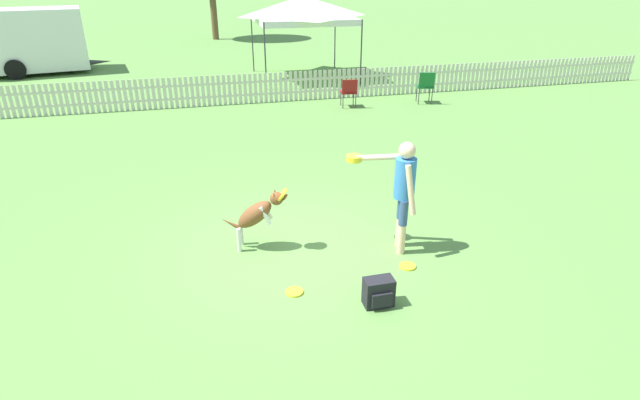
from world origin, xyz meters
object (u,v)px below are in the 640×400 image
(backpack_on_grass, at_px, (379,292))
(equipment_trailer, at_px, (27,40))
(handler_person, at_px, (401,185))
(frisbee_near_dog, at_px, (408,266))
(leaping_dog, at_px, (258,213))
(folding_chair_center, at_px, (426,85))
(canopy_tent_main, at_px, (303,9))
(folding_chair_blue_left, at_px, (349,90))
(frisbee_near_handler, at_px, (294,292))

(backpack_on_grass, xyz_separation_m, equipment_trailer, (-7.54, 16.39, 1.02))
(handler_person, height_order, equipment_trailer, equipment_trailer)
(handler_person, distance_m, frisbee_near_dog, 1.09)
(leaping_dog, bearing_deg, equipment_trailer, -141.40)
(folding_chair_center, xyz_separation_m, canopy_tent_main, (-2.57, 4.50, 1.74))
(folding_chair_center, bearing_deg, frisbee_near_dog, 78.30)
(handler_person, distance_m, folding_chair_center, 8.44)
(frisbee_near_dog, relative_size, folding_chair_blue_left, 0.27)
(handler_person, bearing_deg, frisbee_near_handler, 127.90)
(handler_person, xyz_separation_m, folding_chair_center, (3.90, 7.47, -0.43))
(frisbee_near_dog, bearing_deg, backpack_on_grass, -134.73)
(equipment_trailer, bearing_deg, leaping_dog, -76.65)
(equipment_trailer, bearing_deg, backpack_on_grass, -75.30)
(backpack_on_grass, bearing_deg, folding_chair_blue_left, 75.01)
(frisbee_near_handler, height_order, canopy_tent_main, canopy_tent_main)
(folding_chair_center, distance_m, canopy_tent_main, 5.47)
(frisbee_near_handler, bearing_deg, backpack_on_grass, -27.53)
(frisbee_near_handler, bearing_deg, leaping_dog, 102.64)
(frisbee_near_handler, distance_m, folding_chair_center, 9.85)
(folding_chair_blue_left, bearing_deg, canopy_tent_main, -78.96)
(leaping_dog, height_order, backpack_on_grass, leaping_dog)
(handler_person, xyz_separation_m, folding_chair_blue_left, (1.64, 7.60, -0.51))
(frisbee_near_handler, bearing_deg, handler_person, 22.64)
(frisbee_near_dog, bearing_deg, canopy_tent_main, 83.77)
(leaping_dog, height_order, canopy_tent_main, canopy_tent_main)
(frisbee_near_dog, relative_size, folding_chair_center, 0.23)
(leaping_dog, distance_m, backpack_on_grass, 2.06)
(folding_chair_blue_left, height_order, equipment_trailer, equipment_trailer)
(handler_person, distance_m, backpack_on_grass, 1.58)
(frisbee_near_dog, xyz_separation_m, equipment_trailer, (-8.20, 15.72, 1.18))
(backpack_on_grass, height_order, canopy_tent_main, canopy_tent_main)
(handler_person, height_order, folding_chair_blue_left, handler_person)
(backpack_on_grass, relative_size, canopy_tent_main, 0.11)
(frisbee_near_handler, relative_size, canopy_tent_main, 0.07)
(frisbee_near_dog, distance_m, canopy_tent_main, 12.74)
(leaping_dog, bearing_deg, folding_chair_center, 155.61)
(folding_chair_center, distance_m, equipment_trailer, 14.42)
(handler_person, relative_size, leaping_dog, 1.66)
(frisbee_near_dog, bearing_deg, folding_chair_center, 63.67)
(handler_person, xyz_separation_m, leaping_dog, (-1.88, 0.50, -0.44))
(equipment_trailer, bearing_deg, canopy_tent_main, -28.84)
(handler_person, height_order, frisbee_near_dog, handler_person)
(backpack_on_grass, relative_size, equipment_trailer, 0.07)
(backpack_on_grass, bearing_deg, handler_person, 58.53)
(handler_person, xyz_separation_m, equipment_trailer, (-8.24, 15.24, 0.21))
(backpack_on_grass, relative_size, folding_chair_center, 0.38)
(leaping_dog, xyz_separation_m, canopy_tent_main, (3.20, 11.47, 1.74))
(leaping_dog, xyz_separation_m, equipment_trailer, (-6.36, 14.74, 0.64))
(frisbee_near_handler, xyz_separation_m, backpack_on_grass, (0.91, -0.48, 0.16))
(leaping_dog, distance_m, canopy_tent_main, 12.04)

